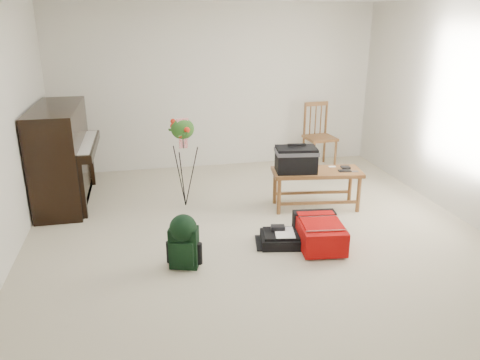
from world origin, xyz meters
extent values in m
cube|color=#B9B095|center=(0.00, 0.00, 0.00)|extent=(5.00, 5.50, 0.01)
cube|color=silver|center=(0.00, 2.75, 1.25)|extent=(5.00, 0.04, 2.50)
cube|color=silver|center=(2.50, 0.00, 1.25)|extent=(0.04, 5.50, 2.50)
cube|color=black|center=(-2.20, 1.60, 0.62)|extent=(0.55, 1.50, 1.25)
cube|color=black|center=(-1.90, 1.60, 0.73)|extent=(0.28, 1.30, 0.10)
cube|color=white|center=(-1.90, 1.60, 0.78)|extent=(0.22, 1.20, 0.02)
cube|color=black|center=(-2.15, 1.60, 0.05)|extent=(0.45, 1.30, 0.10)
cube|color=brown|center=(0.91, 0.72, 0.47)|extent=(1.14, 0.58, 0.04)
cylinder|color=brown|center=(0.42, 0.55, 0.22)|extent=(0.05, 0.05, 0.45)
cylinder|color=brown|center=(0.42, 0.90, 0.22)|extent=(0.05, 0.05, 0.45)
cylinder|color=brown|center=(1.41, 0.55, 0.22)|extent=(0.05, 0.05, 0.45)
cylinder|color=brown|center=(1.41, 0.90, 0.22)|extent=(0.05, 0.05, 0.45)
cube|color=brown|center=(1.57, 2.32, 0.47)|extent=(0.48, 0.48, 0.04)
cylinder|color=brown|center=(1.38, 2.13, 0.22)|extent=(0.04, 0.04, 0.45)
cylinder|color=brown|center=(1.38, 2.51, 0.22)|extent=(0.04, 0.04, 0.45)
cylinder|color=brown|center=(1.76, 2.13, 0.22)|extent=(0.04, 0.04, 0.45)
cylinder|color=brown|center=(1.76, 2.51, 0.22)|extent=(0.04, 0.04, 0.45)
cube|color=brown|center=(1.57, 2.51, 0.98)|extent=(0.40, 0.08, 0.06)
cylinder|color=brown|center=(1.38, 2.51, 0.73)|extent=(0.04, 0.04, 0.54)
cylinder|color=brown|center=(1.76, 2.51, 0.73)|extent=(0.04, 0.04, 0.54)
cube|color=red|center=(0.58, -0.27, 0.15)|extent=(0.51, 0.70, 0.25)
cube|color=black|center=(0.58, -0.02, 0.15)|extent=(0.47, 0.20, 0.27)
cube|color=red|center=(0.58, -0.32, 0.28)|extent=(0.43, 0.42, 0.02)
cube|color=silver|center=(0.58, -0.51, 0.29)|extent=(0.41, 0.06, 0.01)
cube|color=black|center=(0.21, -0.16, 0.05)|extent=(0.51, 0.44, 0.11)
cube|color=black|center=(0.21, -0.16, 0.12)|extent=(0.45, 0.38, 0.03)
cube|color=white|center=(0.23, -0.18, 0.15)|extent=(0.25, 0.30, 0.01)
cube|color=black|center=(0.17, -0.11, 0.17)|extent=(0.16, 0.12, 0.05)
cube|color=black|center=(-0.85, -0.41, 0.20)|extent=(0.31, 0.24, 0.41)
cube|color=black|center=(-0.85, -0.51, 0.18)|extent=(0.22, 0.11, 0.24)
sphere|color=black|center=(-0.85, -0.41, 0.41)|extent=(0.26, 0.26, 0.26)
cube|color=black|center=(-0.91, -0.32, 0.20)|extent=(0.04, 0.04, 0.36)
cube|color=black|center=(-0.79, -0.32, 0.20)|extent=(0.04, 0.04, 0.36)
cylinder|color=black|center=(-0.69, 1.13, 0.91)|extent=(0.01, 0.01, 0.30)
ellipsoid|color=#27561B|center=(-0.69, 1.13, 1.00)|extent=(0.28, 0.20, 0.26)
cube|color=red|center=(-0.69, 1.11, 1.09)|extent=(0.15, 0.06, 0.08)
camera|label=1|loc=(-1.16, -4.44, 2.31)|focal=35.00mm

